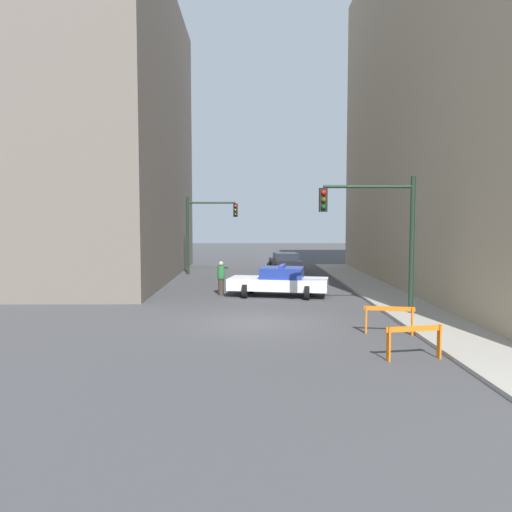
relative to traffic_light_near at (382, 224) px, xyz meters
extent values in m
plane|color=#424244|center=(-4.73, -1.29, -3.53)|extent=(120.00, 120.00, 0.00)
cube|color=#9E998E|center=(1.47, -1.29, -3.47)|extent=(2.40, 44.00, 0.12)
cube|color=#6B6056|center=(-16.73, 12.71, 5.51)|extent=(14.00, 20.00, 18.07)
cylinder|color=black|center=(1.17, 0.01, -0.81)|extent=(0.18, 0.18, 5.20)
cylinder|color=black|center=(-0.53, 0.01, 1.39)|extent=(3.40, 0.12, 0.12)
cube|color=black|center=(-2.23, 0.01, 0.89)|extent=(0.30, 0.22, 0.90)
sphere|color=red|center=(-2.23, -0.14, 1.16)|extent=(0.18, 0.18, 0.18)
sphere|color=#4C3D0C|center=(-2.23, -0.14, 0.89)|extent=(0.18, 0.18, 0.18)
sphere|color=#0C4219|center=(-2.23, -0.14, 0.62)|extent=(0.18, 0.18, 0.18)
cylinder|color=black|center=(-9.13, 14.62, -0.93)|extent=(0.18, 0.18, 5.20)
cylinder|color=black|center=(-7.53, 14.62, 1.27)|extent=(3.20, 0.12, 0.12)
cube|color=black|center=(-5.93, 14.62, 0.77)|extent=(0.30, 0.22, 0.90)
sphere|color=red|center=(-5.93, 14.47, 1.04)|extent=(0.18, 0.18, 0.18)
sphere|color=#4C3D0C|center=(-5.93, 14.47, 0.77)|extent=(0.18, 0.18, 0.18)
sphere|color=#0C4219|center=(-5.93, 14.47, 0.50)|extent=(0.18, 0.18, 0.18)
cube|color=white|center=(-3.63, 4.91, -2.93)|extent=(4.97, 2.72, 0.55)
cube|color=navy|center=(-3.44, 4.87, -2.39)|extent=(2.25, 1.98, 0.52)
cylinder|color=black|center=(-5.22, 4.35, -3.20)|extent=(0.34, 0.69, 0.66)
cylinder|color=black|center=(-4.89, 6.02, -3.20)|extent=(0.34, 0.69, 0.66)
cylinder|color=black|center=(-2.36, 3.79, -3.20)|extent=(0.34, 0.69, 0.66)
cylinder|color=black|center=(-2.03, 5.46, -3.20)|extent=(0.34, 0.69, 0.66)
cube|color=#2633BF|center=(-3.44, 4.87, -2.07)|extent=(0.46, 1.40, 0.12)
cube|color=black|center=(-2.44, 16.71, -2.96)|extent=(2.15, 4.43, 0.52)
cube|color=#232833|center=(-2.42, 16.54, -2.46)|extent=(1.73, 1.93, 0.48)
cylinder|color=black|center=(-3.37, 17.97, -3.22)|extent=(0.64, 0.27, 0.62)
cylinder|color=black|center=(-1.72, 18.11, -3.22)|extent=(0.64, 0.27, 0.62)
cylinder|color=black|center=(-3.15, 15.32, -3.22)|extent=(0.64, 0.27, 0.62)
cylinder|color=black|center=(-1.50, 15.46, -3.22)|extent=(0.64, 0.27, 0.62)
cylinder|color=#382D23|center=(-6.39, 5.29, -3.12)|extent=(0.37, 0.37, 0.82)
cylinder|color=#236633|center=(-6.39, 5.29, -2.40)|extent=(0.48, 0.48, 0.62)
sphere|color=tan|center=(-6.39, 5.29, -1.98)|extent=(0.29, 0.29, 0.22)
cube|color=orange|center=(-0.70, -6.03, -2.70)|extent=(1.59, 0.32, 0.14)
cube|color=orange|center=(-1.41, -6.15, -3.08)|extent=(0.08, 0.17, 0.90)
cube|color=orange|center=(0.01, -5.91, -3.08)|extent=(0.08, 0.17, 0.90)
cube|color=orange|center=(-0.53, -3.09, -2.70)|extent=(1.58, 0.34, 0.14)
cube|color=orange|center=(-1.24, -2.96, -3.08)|extent=(0.08, 0.17, 0.90)
cube|color=orange|center=(0.18, -3.22, -3.08)|extent=(0.08, 0.17, 0.90)
camera|label=1|loc=(-5.04, -18.84, 0.16)|focal=35.00mm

